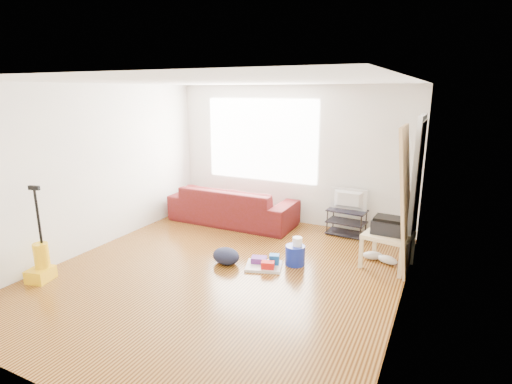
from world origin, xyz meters
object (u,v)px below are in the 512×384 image
at_px(backpack, 226,263).
at_px(cleaning_tray, 265,264).
at_px(tv_stand, 347,222).
at_px(bucket, 295,264).
at_px(vacuum, 41,263).
at_px(sofa, 233,222).
at_px(side_table, 388,238).

bearing_deg(backpack, cleaning_tray, 28.43).
relative_size(tv_stand, bucket, 2.40).
xyz_separation_m(cleaning_tray, vacuum, (-2.44, -1.62, 0.18)).
bearing_deg(sofa, vacuum, 71.10).
relative_size(bucket, backpack, 0.67).
bearing_deg(backpack, vacuum, -126.84).
distance_m(tv_stand, backpack, 2.31).
xyz_separation_m(side_table, bucket, (-1.17, -0.52, -0.41)).
xyz_separation_m(sofa, side_table, (2.87, -0.73, 0.41)).
xyz_separation_m(bucket, cleaning_tray, (-0.34, -0.28, 0.05)).
relative_size(sofa, side_table, 3.40).
bearing_deg(sofa, side_table, 165.76).
bearing_deg(tv_stand, side_table, -46.33).
distance_m(bucket, vacuum, 3.38).
bearing_deg(bucket, sofa, 143.80).
bearing_deg(backpack, tv_stand, 72.04).
height_order(tv_stand, vacuum, vacuum).
xyz_separation_m(side_table, cleaning_tray, (-1.51, -0.80, -0.36)).
height_order(cleaning_tray, backpack, cleaning_tray).
relative_size(sofa, cleaning_tray, 4.02).
distance_m(cleaning_tray, vacuum, 2.94).
bearing_deg(cleaning_tray, bucket, 39.16).
distance_m(sofa, vacuum, 3.33).
distance_m(sofa, tv_stand, 2.09).
relative_size(sofa, vacuum, 1.87).
distance_m(side_table, bucket, 1.34).
xyz_separation_m(tv_stand, cleaning_tray, (-0.70, -1.79, -0.18)).
height_order(side_table, vacuum, vacuum).
height_order(sofa, vacuum, vacuum).
relative_size(sofa, bucket, 8.40).
height_order(tv_stand, cleaning_tray, tv_stand).
bearing_deg(vacuum, bucket, 21.18).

